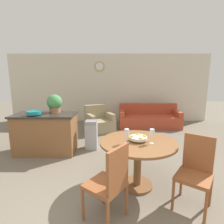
{
  "coord_description": "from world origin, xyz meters",
  "views": [
    {
      "loc": [
        0.12,
        -1.66,
        1.71
      ],
      "look_at": [
        0.13,
        2.3,
        0.97
      ],
      "focal_mm": 28.0,
      "sensor_mm": 36.0,
      "label": 1
    }
  ],
  "objects_px": {
    "kitchen_island": "(46,133)",
    "armchair": "(99,123)",
    "trash_bin": "(91,135)",
    "couch": "(148,119)",
    "fruit_bowl": "(138,138)",
    "dining_chair_near_left": "(110,181)",
    "wine_glass_right": "(152,133)",
    "teal_bowl": "(33,113)",
    "dining_table": "(137,152)",
    "potted_plant": "(54,103)",
    "wine_glass_left": "(126,133)",
    "dining_chair_near_right": "(195,169)"
  },
  "relations": [
    {
      "from": "kitchen_island",
      "to": "armchair",
      "type": "distance_m",
      "value": 2.05
    },
    {
      "from": "trash_bin",
      "to": "couch",
      "type": "relative_size",
      "value": 0.33
    },
    {
      "from": "fruit_bowl",
      "to": "couch",
      "type": "bearing_deg",
      "value": 75.57
    },
    {
      "from": "dining_chair_near_left",
      "to": "fruit_bowl",
      "type": "relative_size",
      "value": 3.53
    },
    {
      "from": "fruit_bowl",
      "to": "kitchen_island",
      "type": "distance_m",
      "value": 2.41
    },
    {
      "from": "wine_glass_right",
      "to": "teal_bowl",
      "type": "distance_m",
      "value": 2.65
    },
    {
      "from": "dining_table",
      "to": "dining_chair_near_left",
      "type": "height_order",
      "value": "dining_chair_near_left"
    },
    {
      "from": "dining_chair_near_left",
      "to": "armchair",
      "type": "bearing_deg",
      "value": 42.59
    },
    {
      "from": "potted_plant",
      "to": "armchair",
      "type": "xyz_separation_m",
      "value": [
        0.95,
        1.53,
        -0.86
      ]
    },
    {
      "from": "dining_table",
      "to": "teal_bowl",
      "type": "relative_size",
      "value": 3.86
    },
    {
      "from": "potted_plant",
      "to": "wine_glass_left",
      "type": "bearing_deg",
      "value": -45.98
    },
    {
      "from": "wine_glass_left",
      "to": "teal_bowl",
      "type": "distance_m",
      "value": 2.33
    },
    {
      "from": "dining_chair_near_right",
      "to": "fruit_bowl",
      "type": "height_order",
      "value": "dining_chair_near_right"
    },
    {
      "from": "couch",
      "to": "armchair",
      "type": "relative_size",
      "value": 1.99
    },
    {
      "from": "dining_chair_near_left",
      "to": "trash_bin",
      "type": "xyz_separation_m",
      "value": [
        -0.49,
        2.29,
        -0.18
      ]
    },
    {
      "from": "armchair",
      "to": "couch",
      "type": "bearing_deg",
      "value": -7.63
    },
    {
      "from": "dining_chair_near_right",
      "to": "wine_glass_left",
      "type": "relative_size",
      "value": 4.35
    },
    {
      "from": "couch",
      "to": "dining_table",
      "type": "bearing_deg",
      "value": -103.43
    },
    {
      "from": "fruit_bowl",
      "to": "wine_glass_right",
      "type": "bearing_deg",
      "value": -29.93
    },
    {
      "from": "armchair",
      "to": "kitchen_island",
      "type": "bearing_deg",
      "value": -149.11
    },
    {
      "from": "dining_table",
      "to": "armchair",
      "type": "relative_size",
      "value": 1.09
    },
    {
      "from": "kitchen_island",
      "to": "armchair",
      "type": "xyz_separation_m",
      "value": [
        1.13,
        1.71,
        -0.18
      ]
    },
    {
      "from": "fruit_bowl",
      "to": "potted_plant",
      "type": "xyz_separation_m",
      "value": [
        -1.78,
        1.55,
        0.33
      ]
    },
    {
      "from": "dining_chair_near_left",
      "to": "armchair",
      "type": "relative_size",
      "value": 0.9
    },
    {
      "from": "kitchen_island",
      "to": "dining_table",
      "type": "bearing_deg",
      "value": -34.99
    },
    {
      "from": "dining_chair_near_left",
      "to": "wine_glass_right",
      "type": "height_order",
      "value": "wine_glass_right"
    },
    {
      "from": "fruit_bowl",
      "to": "kitchen_island",
      "type": "height_order",
      "value": "kitchen_island"
    },
    {
      "from": "dining_chair_near_left",
      "to": "trash_bin",
      "type": "relative_size",
      "value": 1.37
    },
    {
      "from": "trash_bin",
      "to": "armchair",
      "type": "distance_m",
      "value": 1.5
    },
    {
      "from": "dining_table",
      "to": "trash_bin",
      "type": "height_order",
      "value": "dining_table"
    },
    {
      "from": "dining_chair_near_right",
      "to": "wine_glass_right",
      "type": "distance_m",
      "value": 0.73
    },
    {
      "from": "dining_chair_near_left",
      "to": "armchair",
      "type": "distance_m",
      "value": 3.82
    },
    {
      "from": "dining_table",
      "to": "armchair",
      "type": "distance_m",
      "value": 3.2
    },
    {
      "from": "wine_glass_left",
      "to": "potted_plant",
      "type": "height_order",
      "value": "potted_plant"
    },
    {
      "from": "dining_table",
      "to": "kitchen_island",
      "type": "height_order",
      "value": "kitchen_island"
    },
    {
      "from": "wine_glass_right",
      "to": "kitchen_island",
      "type": "height_order",
      "value": "wine_glass_right"
    },
    {
      "from": "fruit_bowl",
      "to": "potted_plant",
      "type": "bearing_deg",
      "value": 139.03
    },
    {
      "from": "dining_chair_near_right",
      "to": "potted_plant",
      "type": "relative_size",
      "value": 2.27
    },
    {
      "from": "teal_bowl",
      "to": "dining_chair_near_right",
      "type": "bearing_deg",
      "value": -29.68
    },
    {
      "from": "kitchen_island",
      "to": "trash_bin",
      "type": "distance_m",
      "value": 1.06
    },
    {
      "from": "dining_chair_near_right",
      "to": "dining_chair_near_left",
      "type": "bearing_deg",
      "value": 50.43
    },
    {
      "from": "couch",
      "to": "wine_glass_left",
      "type": "bearing_deg",
      "value": -105.74
    },
    {
      "from": "dining_table",
      "to": "armchair",
      "type": "height_order",
      "value": "armchair"
    },
    {
      "from": "fruit_bowl",
      "to": "teal_bowl",
      "type": "distance_m",
      "value": 2.44
    },
    {
      "from": "dining_table",
      "to": "wine_glass_right",
      "type": "distance_m",
      "value": 0.4
    },
    {
      "from": "wine_glass_right",
      "to": "armchair",
      "type": "xyz_separation_m",
      "value": [
        -1.01,
        3.18,
        -0.64
      ]
    },
    {
      "from": "dining_chair_near_right",
      "to": "armchair",
      "type": "height_order",
      "value": "dining_chair_near_right"
    },
    {
      "from": "dining_chair_near_right",
      "to": "trash_bin",
      "type": "xyz_separation_m",
      "value": [
        -1.63,
        2.01,
        -0.18
      ]
    },
    {
      "from": "fruit_bowl",
      "to": "potted_plant",
      "type": "distance_m",
      "value": 2.38
    },
    {
      "from": "potted_plant",
      "to": "couch",
      "type": "relative_size",
      "value": 0.2
    }
  ]
}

